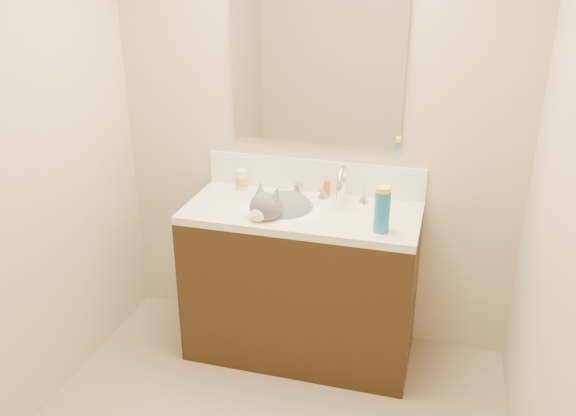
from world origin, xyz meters
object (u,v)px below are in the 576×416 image
Objects in this scene: silver_jar at (298,189)px; spray_can at (382,212)px; cat at (281,213)px; amber_bottle at (327,188)px; basin at (278,221)px; faucet at (342,188)px; vanity_cabinet at (301,286)px; pill_bottle at (242,180)px.

spray_can is (0.50, -0.35, 0.07)m from silver_jar.
amber_bottle is (0.18, 0.24, 0.07)m from cat.
basin is 0.25m from silver_jar.
amber_bottle is at bearing 7.27° from silver_jar.
basin is 0.05m from cat.
amber_bottle is at bearing 141.96° from faucet.
silver_jar is 0.73× the size of amber_bottle.
silver_jar reaches higher than vanity_cabinet.
basin is at bearing -150.88° from faucet.
vanity_cabinet is 5.97× the size of spray_can.
silver_jar is at bearing 144.90° from spray_can.
amber_bottle is at bearing 72.49° from cat.
silver_jar is at bearing 167.60° from faucet.
basin is at bearing -165.96° from vanity_cabinet.
faucet is at bearing 37.29° from vanity_cabinet.
silver_jar is 0.16m from amber_bottle.
vanity_cabinet is 0.40m from basin.
amber_bottle is (0.20, 0.24, 0.11)m from basin.
amber_bottle is at bearing 3.56° from pill_bottle.
faucet reaches higher than spray_can.
spray_can is (0.52, -0.13, 0.12)m from cat.
spray_can is (0.42, -0.16, 0.55)m from vanity_cabinet.
spray_can is at bearing -22.66° from pill_bottle.
faucet reaches higher than vanity_cabinet.
spray_can is at bearing -13.05° from basin.
cat reaches higher than pill_bottle.
basin is 0.96× the size of cat.
pill_bottle is (-0.57, 0.05, -0.03)m from faucet.
pill_bottle reaches higher than amber_bottle.
amber_bottle is 0.50m from spray_can.
faucet is 0.60× the size of cat.
cat is (0.02, 0.00, 0.05)m from basin.
spray_can reaches higher than pill_bottle.
pill_bottle is at bearing 157.34° from spray_can.
cat is 4.20× the size of pill_bottle.
basin is 0.37m from pill_bottle.
basin is at bearing -102.16° from silver_jar.
pill_bottle is 0.47m from amber_bottle.
basin is at bearing -38.43° from pill_bottle.
vanity_cabinet is 4.29× the size of faucet.
silver_jar reaches higher than basin.
vanity_cabinet is at bearing -142.71° from faucet.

